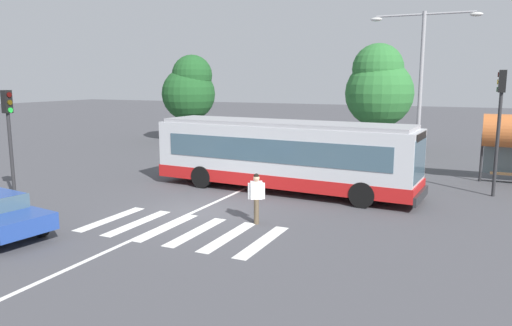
{
  "coord_description": "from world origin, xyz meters",
  "views": [
    {
      "loc": [
        9.25,
        -14.97,
        4.82
      ],
      "look_at": [
        0.6,
        3.72,
        1.3
      ],
      "focal_mm": 34.23,
      "sensor_mm": 36.0,
      "label": 1
    }
  ],
  "objects_px": {
    "parked_car_blue": "(292,146)",
    "traffic_light_far_corner": "(500,113)",
    "city_transit_bus": "(283,155)",
    "parked_car_white": "(333,148)",
    "traffic_light_near_corner": "(9,127)",
    "background_tree_left": "(190,89)",
    "background_tree_right": "(379,86)",
    "pedestrian_crossing_street": "(256,195)",
    "parked_car_silver": "(378,150)",
    "twin_arm_street_lamp": "(421,73)"
  },
  "relations": [
    {
      "from": "city_transit_bus",
      "to": "traffic_light_far_corner",
      "type": "bearing_deg",
      "value": 18.18
    },
    {
      "from": "traffic_light_far_corner",
      "to": "parked_car_silver",
      "type": "bearing_deg",
      "value": 133.65
    },
    {
      "from": "traffic_light_near_corner",
      "to": "background_tree_right",
      "type": "height_order",
      "value": "background_tree_right"
    },
    {
      "from": "parked_car_blue",
      "to": "traffic_light_far_corner",
      "type": "xyz_separation_m",
      "value": [
        11.22,
        -5.84,
        2.7
      ]
    },
    {
      "from": "twin_arm_street_lamp",
      "to": "parked_car_white",
      "type": "bearing_deg",
      "value": 156.78
    },
    {
      "from": "city_transit_bus",
      "to": "traffic_light_far_corner",
      "type": "distance_m",
      "value": 9.04
    },
    {
      "from": "parked_car_blue",
      "to": "background_tree_right",
      "type": "xyz_separation_m",
      "value": [
        4.11,
        5.62,
        3.63
      ]
    },
    {
      "from": "traffic_light_near_corner",
      "to": "traffic_light_far_corner",
      "type": "distance_m",
      "value": 19.77
    },
    {
      "from": "pedestrian_crossing_street",
      "to": "traffic_light_near_corner",
      "type": "relative_size",
      "value": 0.39
    },
    {
      "from": "city_transit_bus",
      "to": "parked_car_blue",
      "type": "height_order",
      "value": "city_transit_bus"
    },
    {
      "from": "parked_car_blue",
      "to": "city_transit_bus",
      "type": "bearing_deg",
      "value": -71.85
    },
    {
      "from": "traffic_light_near_corner",
      "to": "background_tree_left",
      "type": "height_order",
      "value": "background_tree_left"
    },
    {
      "from": "city_transit_bus",
      "to": "pedestrian_crossing_street",
      "type": "bearing_deg",
      "value": -78.41
    },
    {
      "from": "parked_car_silver",
      "to": "twin_arm_street_lamp",
      "type": "bearing_deg",
      "value": -43.4
    },
    {
      "from": "traffic_light_near_corner",
      "to": "background_tree_left",
      "type": "bearing_deg",
      "value": 101.48
    },
    {
      "from": "parked_car_blue",
      "to": "twin_arm_street_lamp",
      "type": "height_order",
      "value": "twin_arm_street_lamp"
    },
    {
      "from": "twin_arm_street_lamp",
      "to": "city_transit_bus",
      "type": "bearing_deg",
      "value": -125.39
    },
    {
      "from": "traffic_light_far_corner",
      "to": "city_transit_bus",
      "type": "bearing_deg",
      "value": -161.82
    },
    {
      "from": "pedestrian_crossing_street",
      "to": "background_tree_left",
      "type": "height_order",
      "value": "background_tree_left"
    },
    {
      "from": "parked_car_silver",
      "to": "traffic_light_near_corner",
      "type": "xyz_separation_m",
      "value": [
        -11.66,
        -15.17,
        2.22
      ]
    },
    {
      "from": "pedestrian_crossing_street",
      "to": "traffic_light_far_corner",
      "type": "distance_m",
      "value": 10.96
    },
    {
      "from": "parked_car_silver",
      "to": "parked_car_blue",
      "type": "bearing_deg",
      "value": -175.03
    },
    {
      "from": "parked_car_white",
      "to": "traffic_light_far_corner",
      "type": "distance_m",
      "value": 11.03
    },
    {
      "from": "background_tree_right",
      "to": "parked_car_blue",
      "type": "bearing_deg",
      "value": -126.17
    },
    {
      "from": "parked_car_white",
      "to": "traffic_light_near_corner",
      "type": "relative_size",
      "value": 1.05
    },
    {
      "from": "background_tree_left",
      "to": "background_tree_right",
      "type": "distance_m",
      "value": 14.54
    },
    {
      "from": "city_transit_bus",
      "to": "parked_car_blue",
      "type": "xyz_separation_m",
      "value": [
        -2.82,
        8.6,
        -0.82
      ]
    },
    {
      "from": "city_transit_bus",
      "to": "traffic_light_near_corner",
      "type": "xyz_separation_m",
      "value": [
        -9.27,
        -6.11,
        1.4
      ]
    },
    {
      "from": "parked_car_silver",
      "to": "background_tree_right",
      "type": "distance_m",
      "value": 6.41
    },
    {
      "from": "parked_car_white",
      "to": "traffic_light_near_corner",
      "type": "xyz_separation_m",
      "value": [
        -8.96,
        -15.07,
        2.22
      ]
    },
    {
      "from": "pedestrian_crossing_street",
      "to": "traffic_light_far_corner",
      "type": "xyz_separation_m",
      "value": [
        7.38,
        7.7,
        2.5
      ]
    },
    {
      "from": "city_transit_bus",
      "to": "traffic_light_far_corner",
      "type": "relative_size",
      "value": 2.28
    },
    {
      "from": "traffic_light_near_corner",
      "to": "parked_car_white",
      "type": "bearing_deg",
      "value": 59.27
    },
    {
      "from": "parked_car_white",
      "to": "background_tree_right",
      "type": "xyz_separation_m",
      "value": [
        1.6,
        5.26,
        3.63
      ]
    },
    {
      "from": "parked_car_white",
      "to": "traffic_light_far_corner",
      "type": "xyz_separation_m",
      "value": [
        8.71,
        -6.21,
        2.7
      ]
    },
    {
      "from": "pedestrian_crossing_street",
      "to": "traffic_light_near_corner",
      "type": "xyz_separation_m",
      "value": [
        -10.28,
        -1.16,
        2.02
      ]
    },
    {
      "from": "background_tree_left",
      "to": "background_tree_right",
      "type": "xyz_separation_m",
      "value": [
        14.52,
        0.84,
        0.24
      ]
    },
    {
      "from": "parked_car_white",
      "to": "parked_car_silver",
      "type": "xyz_separation_m",
      "value": [
        2.7,
        0.09,
        0.0
      ]
    },
    {
      "from": "traffic_light_far_corner",
      "to": "parked_car_white",
      "type": "bearing_deg",
      "value": 144.52
    },
    {
      "from": "parked_car_silver",
      "to": "traffic_light_near_corner",
      "type": "bearing_deg",
      "value": -127.55
    },
    {
      "from": "city_transit_bus",
      "to": "traffic_light_near_corner",
      "type": "bearing_deg",
      "value": -146.61
    },
    {
      "from": "city_transit_bus",
      "to": "traffic_light_far_corner",
      "type": "xyz_separation_m",
      "value": [
        8.4,
        2.76,
        1.88
      ]
    },
    {
      "from": "twin_arm_street_lamp",
      "to": "background_tree_right",
      "type": "bearing_deg",
      "value": 115.25
    },
    {
      "from": "parked_car_white",
      "to": "background_tree_left",
      "type": "relative_size",
      "value": 0.69
    },
    {
      "from": "parked_car_white",
      "to": "parked_car_silver",
      "type": "distance_m",
      "value": 2.7
    },
    {
      "from": "parked_car_white",
      "to": "traffic_light_far_corner",
      "type": "height_order",
      "value": "traffic_light_far_corner"
    },
    {
      "from": "city_transit_bus",
      "to": "parked_car_blue",
      "type": "relative_size",
      "value": 2.55
    },
    {
      "from": "twin_arm_street_lamp",
      "to": "background_tree_right",
      "type": "xyz_separation_m",
      "value": [
        -3.52,
        7.46,
        -0.76
      ]
    },
    {
      "from": "city_transit_bus",
      "to": "parked_car_silver",
      "type": "xyz_separation_m",
      "value": [
        2.39,
        9.06,
        -0.82
      ]
    },
    {
      "from": "parked_car_blue",
      "to": "background_tree_right",
      "type": "relative_size",
      "value": 0.64
    }
  ]
}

